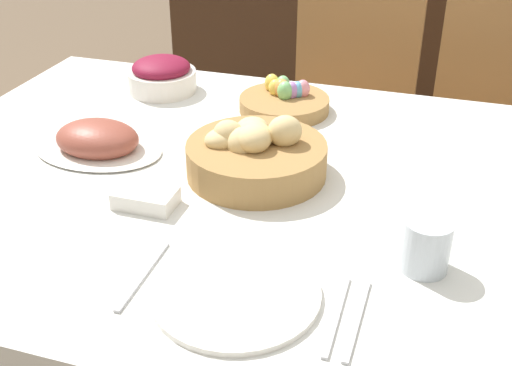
% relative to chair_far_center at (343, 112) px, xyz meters
% --- Properties ---
extents(dining_table, '(1.61, 1.10, 0.74)m').
position_rel_chair_far_center_xyz_m(dining_table, '(0.03, -0.90, -0.15)').
color(dining_table, silver).
rests_on(dining_table, ground).
extents(chair_far_center, '(0.46, 0.46, 0.98)m').
position_rel_chair_far_center_xyz_m(chair_far_center, '(0.00, 0.00, 0.00)').
color(chair_far_center, olive).
rests_on(chair_far_center, ground).
extents(chair_far_right, '(0.44, 0.44, 0.98)m').
position_rel_chair_far_center_xyz_m(chair_far_right, '(0.49, 0.00, 0.00)').
color(chair_far_right, olive).
rests_on(chair_far_right, ground).
extents(sideboard, '(1.53, 0.44, 0.94)m').
position_rel_chair_far_center_xyz_m(sideboard, '(-0.20, 0.98, -0.05)').
color(sideboard, '#3D2616').
rests_on(sideboard, ground).
extents(bread_basket, '(0.28, 0.28, 0.13)m').
position_rel_chair_far_center_xyz_m(bread_basket, '(-0.03, -0.88, 0.27)').
color(bread_basket, '#9E7542').
rests_on(bread_basket, dining_table).
extents(egg_basket, '(0.22, 0.22, 0.08)m').
position_rel_chair_far_center_xyz_m(egg_basket, '(-0.06, -0.55, 0.25)').
color(egg_basket, '#9E7542').
rests_on(egg_basket, dining_table).
extents(ham_platter, '(0.28, 0.20, 0.08)m').
position_rel_chair_far_center_xyz_m(ham_platter, '(-0.38, -0.89, 0.25)').
color(ham_platter, silver).
rests_on(ham_platter, dining_table).
extents(beet_salad_bowl, '(0.18, 0.18, 0.09)m').
position_rel_chair_far_center_xyz_m(beet_salad_bowl, '(-0.40, -0.52, 0.27)').
color(beet_salad_bowl, silver).
rests_on(beet_salad_bowl, dining_table).
extents(dinner_plate, '(0.26, 0.26, 0.01)m').
position_rel_chair_far_center_xyz_m(dinner_plate, '(0.06, -1.25, 0.23)').
color(dinner_plate, silver).
rests_on(dinner_plate, dining_table).
extents(fork, '(0.01, 0.18, 0.00)m').
position_rel_chair_far_center_xyz_m(fork, '(-0.10, -1.25, 0.23)').
color(fork, '#B7B7BC').
rests_on(fork, dining_table).
extents(knife, '(0.01, 0.18, 0.00)m').
position_rel_chair_far_center_xyz_m(knife, '(0.21, -1.25, 0.23)').
color(knife, '#B7B7BC').
rests_on(knife, dining_table).
extents(spoon, '(0.01, 0.18, 0.00)m').
position_rel_chair_far_center_xyz_m(spoon, '(0.24, -1.25, 0.23)').
color(spoon, '#B7B7BC').
rests_on(spoon, dining_table).
extents(drinking_cup, '(0.08, 0.08, 0.09)m').
position_rel_chair_far_center_xyz_m(drinking_cup, '(0.32, -1.10, 0.27)').
color(drinking_cup, silver).
rests_on(drinking_cup, dining_table).
extents(butter_dish, '(0.11, 0.07, 0.03)m').
position_rel_chair_far_center_xyz_m(butter_dish, '(-0.18, -1.06, 0.24)').
color(butter_dish, silver).
rests_on(butter_dish, dining_table).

